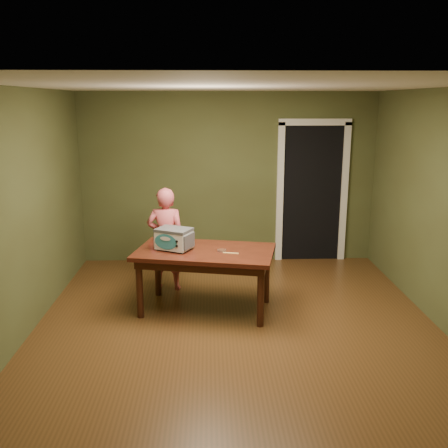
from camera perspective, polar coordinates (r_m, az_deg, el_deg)
The scene contains 8 objects.
floor at distance 5.65m, azimuth 1.48°, elevation -11.85°, with size 5.00×5.00×0.00m, color #573519.
room_shell at distance 5.15m, azimuth 1.60°, elevation 5.53°, with size 4.52×5.02×2.61m.
doorway at distance 8.15m, azimuth 9.59°, elevation 3.80°, with size 1.10×0.66×2.25m.
dining_table at distance 5.91m, azimuth -2.18°, elevation -3.91°, with size 1.75×1.21×0.75m.
toy_oven at distance 5.88m, azimuth -5.73°, elevation -1.62°, with size 0.48×0.42×0.26m.
baking_pan at distance 5.82m, azimuth -0.26°, elevation -3.02°, with size 0.10×0.10×0.02m.
spatula at distance 5.74m, azimuth 0.79°, elevation -3.34°, with size 0.18×0.03×0.01m, color #E8BA65.
child at distance 6.60m, azimuth -6.63°, elevation -1.73°, with size 0.50×0.33×1.38m, color #E45E68.
Camera 1 is at (-0.30, -5.09, 2.45)m, focal length 40.00 mm.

